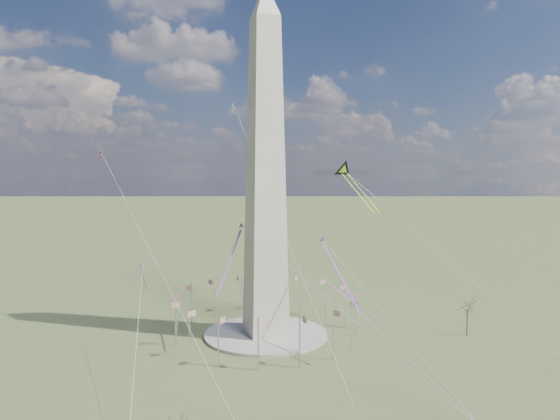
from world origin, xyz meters
name	(u,v)px	position (x,y,z in m)	size (l,w,h in m)	color
ground	(266,335)	(0.00, 0.00, 0.00)	(2000.00, 2000.00, 0.00)	#40552A
plaza	(266,334)	(0.00, 0.00, 0.40)	(36.00, 36.00, 0.80)	#A59F97
washington_monument	(265,171)	(0.00, 0.00, 47.95)	(15.56, 15.56, 100.00)	#B8AB9A
flagpole_ring	(266,311)	(0.00, 0.00, 7.27)	(54.40, 54.40, 13.00)	silver
tree_near	(468,307)	(55.14, -20.51, 8.51)	(6.82, 6.82, 11.93)	#4E422F
kite_delta_black	(345,172)	(33.44, 15.08, 47.64)	(7.74, 20.34, 16.65)	black
kite_diamond_purple	(143,267)	(-33.89, 5.50, 21.51)	(2.38, 3.22, 9.40)	navy
kite_streamer_left	(334,264)	(13.69, -16.87, 23.32)	(2.26, 24.00, 16.48)	#F4264A
kite_streamer_mid	(234,248)	(-9.17, 0.83, 26.26)	(13.62, 21.28, 16.50)	#F4264A
kite_streamer_right	(345,295)	(25.42, -1.16, 10.12)	(14.49, 13.05, 12.62)	#F4264A
kite_small_red	(101,153)	(-43.78, 39.91, 54.01)	(1.26, 1.84, 3.88)	red
kite_small_white	(233,105)	(4.22, 51.64, 73.43)	(1.29, 2.00, 4.39)	silver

